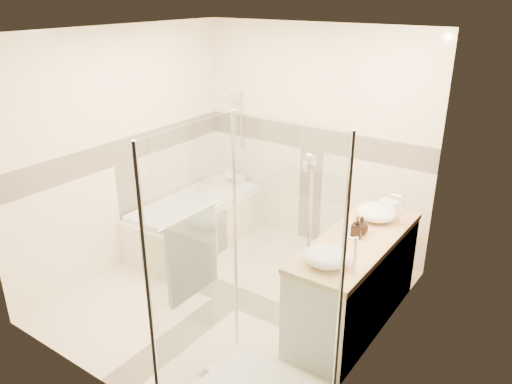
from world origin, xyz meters
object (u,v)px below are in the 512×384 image
Objects in this scene: shower_enclosure at (242,338)px; amenity_bottle_a at (357,228)px; vessel_sink_near at (377,212)px; vessel_sink_far at (327,256)px; bathtub at (197,219)px; amenity_bottle_b at (361,225)px; vanity at (354,281)px.

amenity_bottle_a is (0.27, 1.28, 0.44)m from shower_enclosure.
vessel_sink_near is 1.02× the size of vessel_sink_far.
amenity_bottle_b reaches higher than bathtub.
amenity_bottle_a is at bearing -90.00° from vessel_sink_near.
amenity_bottle_a is at bearing 77.93° from shower_enclosure.
vessel_sink_near is at bearing 90.00° from vessel_sink_far.
shower_enclosure is 1.46m from amenity_bottle_b.
bathtub is at bearing -177.59° from vessel_sink_near.
vessel_sink_near reaches higher than vanity.
shower_enclosure is 5.52× the size of vessel_sink_near.
vessel_sink_near reaches higher than vessel_sink_far.
shower_enclosure reaches higher than vessel_sink_far.
shower_enclosure reaches higher than amenity_bottle_a.
vessel_sink_near is 0.98m from vessel_sink_far.
vessel_sink_far is (-0.02, -0.54, 0.50)m from vanity.
vanity is 10.29× the size of amenity_bottle_b.
bathtub is 9.17× the size of amenity_bottle_a.
amenity_bottle_b is (0.00, -0.34, 0.00)m from vessel_sink_near.
vessel_sink_far reaches higher than bathtub.
bathtub is at bearing 170.79° from amenity_bottle_a.
amenity_bottle_b is (-0.02, 0.10, 0.50)m from vanity.
amenity_bottle_a is 1.18× the size of amenity_bottle_b.
vanity is 0.79× the size of shower_enclosure.
amenity_bottle_b is at bearing 90.00° from amenity_bottle_a.
vanity is at bearing -78.57° from amenity_bottle_b.
vessel_sink_near is 1.99× the size of amenity_bottle_a.
shower_enclosure is (1.86, -1.62, 0.20)m from bathtub.
shower_enclosure is at bearing -110.43° from vessel_sink_far.
vessel_sink_far is (0.27, 0.73, 0.42)m from shower_enclosure.
vessel_sink_far is at bearing 69.57° from shower_enclosure.
vessel_sink_near is 2.35× the size of amenity_bottle_b.
vanity is at bearing -87.40° from vessel_sink_near.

